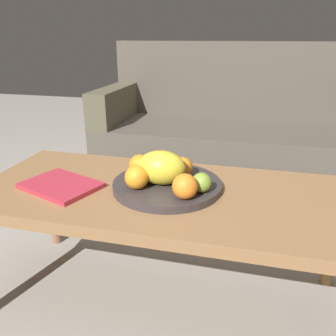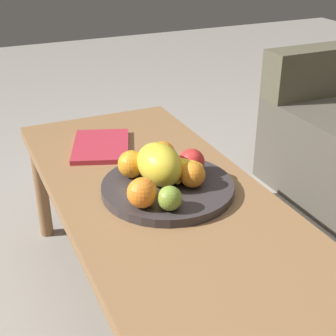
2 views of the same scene
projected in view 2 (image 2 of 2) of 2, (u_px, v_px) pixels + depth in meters
ground_plane at (163, 315)px, 1.56m from camera, size 8.00×8.00×0.00m
coffee_table at (162, 208)px, 1.38m from camera, size 1.30×0.56×0.45m
fruit_bowl at (168, 188)px, 1.36m from camera, size 0.37×0.37×0.03m
melon_large_front at (160, 164)px, 1.33m from camera, size 0.17×0.12×0.11m
orange_front at (131, 164)px, 1.37m from camera, size 0.08×0.08×0.08m
orange_left at (142, 193)px, 1.23m from camera, size 0.08×0.08×0.08m
orange_right at (192, 175)px, 1.32m from camera, size 0.07×0.07×0.07m
orange_back at (162, 154)px, 1.43m from camera, size 0.08×0.08×0.08m
apple_front at (192, 162)px, 1.39m from camera, size 0.08×0.08×0.08m
apple_left at (170, 198)px, 1.22m from camera, size 0.06×0.06×0.06m
banana_bunch at (180, 168)px, 1.37m from camera, size 0.17×0.14×0.06m
magazine at (101, 146)px, 1.62m from camera, size 0.30×0.25×0.02m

